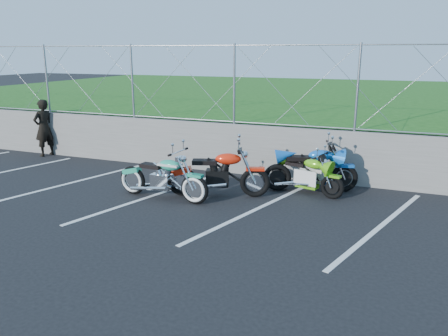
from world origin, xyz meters
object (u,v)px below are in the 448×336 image
at_px(person_standing, 44,128).
at_px(sportbike_blue, 312,171).
at_px(naked_orange, 220,175).
at_px(sportbike_green, 307,176).
at_px(cruiser_turquoise, 164,179).

bearing_deg(person_standing, sportbike_blue, 100.83).
bearing_deg(naked_orange, sportbike_green, 8.85).
height_order(cruiser_turquoise, naked_orange, naked_orange).
distance_m(naked_orange, sportbike_blue, 2.12).
height_order(cruiser_turquoise, sportbike_green, cruiser_turquoise).
relative_size(sportbike_green, sportbike_blue, 0.85).
xyz_separation_m(cruiser_turquoise, naked_orange, (1.06, 0.60, 0.04)).
xyz_separation_m(naked_orange, sportbike_blue, (1.81, 1.10, -0.00)).
bearing_deg(cruiser_turquoise, naked_orange, 33.21).
relative_size(cruiser_turquoise, sportbike_green, 1.26).
height_order(sportbike_green, sportbike_blue, sportbike_blue).
bearing_deg(cruiser_turquoise, sportbike_green, 31.72).
relative_size(cruiser_turquoise, person_standing, 1.29).
bearing_deg(person_standing, naked_orange, 90.15).
relative_size(naked_orange, sportbike_blue, 1.06).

